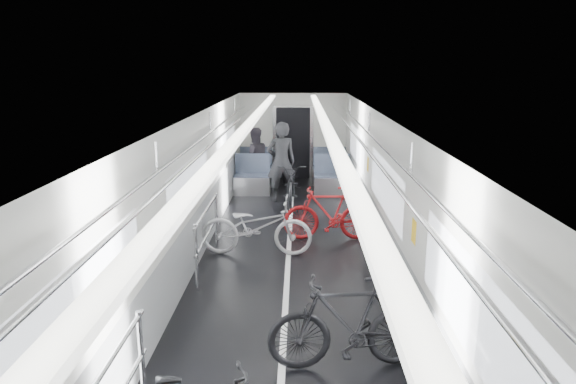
% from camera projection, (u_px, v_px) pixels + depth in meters
% --- Properties ---
extents(car_shell, '(3.02, 14.01, 2.41)m').
position_uv_depth(car_shell, '(290.00, 178.00, 9.52)').
color(car_shell, black).
rests_on(car_shell, ground).
extents(bike_left_far, '(1.92, 0.73, 1.00)m').
position_uv_depth(bike_left_far, '(256.00, 227.00, 8.71)').
color(bike_left_far, '#B1B0B5').
rests_on(bike_left_far, floor).
extents(bike_right_near, '(1.79, 0.68, 1.05)m').
position_uv_depth(bike_right_near, '(349.00, 322.00, 5.42)').
color(bike_right_near, black).
rests_on(bike_right_near, floor).
extents(bike_right_far, '(1.72, 0.53, 1.03)m').
position_uv_depth(bike_right_far, '(329.00, 213.00, 9.45)').
color(bike_right_far, '#A01316').
rests_on(bike_right_far, floor).
extents(bike_aisle, '(0.67, 1.85, 0.97)m').
position_uv_depth(bike_aisle, '(292.00, 182.00, 12.06)').
color(bike_aisle, black).
rests_on(bike_aisle, floor).
extents(person_standing, '(0.78, 0.61, 1.90)m').
position_uv_depth(person_standing, '(281.00, 162.00, 12.05)').
color(person_standing, black).
rests_on(person_standing, floor).
extents(person_seated, '(0.92, 0.80, 1.60)m').
position_uv_depth(person_seated, '(255.00, 158.00, 13.36)').
color(person_seated, '#2F2B33').
rests_on(person_seated, floor).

